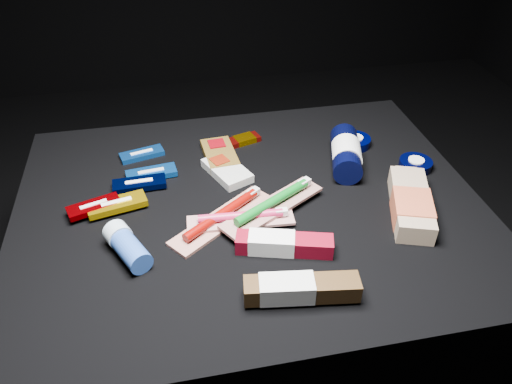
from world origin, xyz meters
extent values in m
plane|color=black|center=(0.00, 0.00, 0.00)|extent=(3.00, 3.00, 0.00)
cube|color=black|center=(0.00, 0.00, 0.20)|extent=(0.98, 0.78, 0.40)
cube|color=#124FAD|center=(-0.22, 0.23, 0.41)|extent=(0.11, 0.06, 0.01)
cube|color=silver|center=(-0.22, 0.23, 0.41)|extent=(0.05, 0.02, 0.01)
cube|color=blue|center=(-0.20, 0.14, 0.41)|extent=(0.12, 0.06, 0.01)
cube|color=beige|center=(-0.20, 0.14, 0.41)|extent=(0.06, 0.02, 0.01)
cube|color=black|center=(-0.23, 0.10, 0.41)|extent=(0.12, 0.05, 0.01)
cube|color=white|center=(-0.23, 0.10, 0.41)|extent=(0.06, 0.01, 0.02)
cube|color=#D0A008|center=(-0.27, 0.03, 0.41)|extent=(0.13, 0.07, 0.01)
cube|color=white|center=(-0.27, 0.03, 0.42)|extent=(0.06, 0.02, 0.02)
cube|color=#720003|center=(-0.32, 0.03, 0.42)|extent=(0.11, 0.07, 0.01)
cube|color=silver|center=(-0.32, 0.03, 0.42)|extent=(0.06, 0.03, 0.01)
cube|color=brown|center=(-0.04, 0.18, 0.41)|extent=(0.08, 0.13, 0.02)
cube|color=#6A040B|center=(-0.04, 0.22, 0.41)|extent=(0.04, 0.04, 0.02)
cube|color=beige|center=(-0.03, 0.12, 0.41)|extent=(0.11, 0.14, 0.02)
cube|color=maroon|center=(-0.04, 0.14, 0.41)|extent=(0.05, 0.05, 0.02)
cube|color=#6D0C08|center=(0.01, 0.24, 0.41)|extent=(0.12, 0.07, 0.01)
cube|color=#936403|center=(0.03, 0.25, 0.41)|extent=(0.06, 0.05, 0.01)
cylinder|color=black|center=(0.24, 0.10, 0.43)|extent=(0.11, 0.18, 0.07)
cylinder|color=white|center=(0.24, 0.09, 0.43)|extent=(0.09, 0.09, 0.07)
cylinder|color=black|center=(0.27, 0.19, 0.43)|extent=(0.03, 0.03, 0.02)
cube|color=black|center=(0.28, 0.21, 0.43)|extent=(0.02, 0.03, 0.01)
cylinder|color=black|center=(0.30, 0.18, 0.41)|extent=(0.08, 0.08, 0.02)
cylinder|color=white|center=(0.30, 0.18, 0.41)|extent=(0.04, 0.04, 0.02)
cylinder|color=black|center=(0.40, 0.05, 0.41)|extent=(0.08, 0.08, 0.02)
cylinder|color=white|center=(0.40, 0.05, 0.41)|extent=(0.04, 0.04, 0.02)
cube|color=tan|center=(0.32, -0.09, 0.42)|extent=(0.13, 0.22, 0.04)
cube|color=#BF5636|center=(0.31, -0.11, 0.42)|extent=(0.10, 0.11, 0.05)
cube|color=tan|center=(0.35, 0.01, 0.42)|extent=(0.05, 0.04, 0.03)
cylinder|color=#2A51A9|center=(-0.24, -0.12, 0.42)|extent=(0.08, 0.10, 0.04)
cylinder|color=#A7BCC8|center=(-0.27, -0.07, 0.42)|extent=(0.06, 0.05, 0.05)
cube|color=#B7AFAC|center=(-0.07, -0.05, 0.40)|extent=(0.23, 0.19, 0.01)
cylinder|color=#6D0804|center=(-0.07, -0.05, 0.42)|extent=(0.17, 0.13, 0.02)
cube|color=silver|center=(0.01, 0.01, 0.42)|extent=(0.03, 0.03, 0.01)
cube|color=silver|center=(-0.03, -0.06, 0.41)|extent=(0.22, 0.06, 0.01)
cylinder|color=#B91F4D|center=(-0.03, -0.06, 0.42)|extent=(0.17, 0.03, 0.02)
cube|color=white|center=(0.05, -0.07, 0.42)|extent=(0.02, 0.02, 0.01)
cube|color=#A7A19D|center=(0.04, -0.04, 0.42)|extent=(0.24, 0.17, 0.01)
cylinder|color=#096519|center=(0.04, -0.04, 0.43)|extent=(0.17, 0.12, 0.02)
cube|color=silver|center=(0.12, 0.01, 0.43)|extent=(0.03, 0.03, 0.01)
cube|color=maroon|center=(0.04, -0.15, 0.42)|extent=(0.19, 0.09, 0.03)
cube|color=white|center=(0.01, -0.15, 0.42)|extent=(0.09, 0.06, 0.04)
cube|color=#3C2610|center=(0.04, -0.27, 0.42)|extent=(0.20, 0.07, 0.03)
cube|color=silver|center=(0.01, -0.27, 0.42)|extent=(0.10, 0.06, 0.04)
camera|label=1|loc=(-0.15, -0.81, 1.06)|focal=35.00mm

